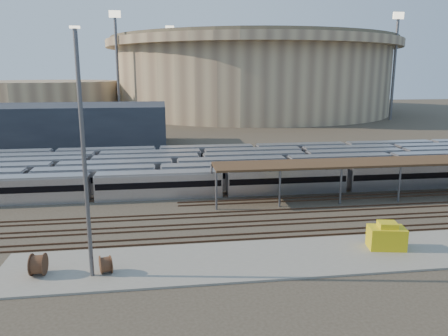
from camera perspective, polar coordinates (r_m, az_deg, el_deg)
name	(u,v)px	position (r m, az deg, el deg)	size (l,w,h in m)	color
ground	(278,210)	(58.25, 7.02, -5.43)	(420.00, 420.00, 0.00)	#383026
apron	(268,259)	(43.47, 5.72, -11.69)	(50.00, 9.00, 0.20)	gray
subway_trains	(241,167)	(74.87, 2.19, 0.14)	(126.12, 23.90, 3.60)	silver
inspection_shed	(419,162)	(69.39, 24.08, 0.73)	(60.30, 6.00, 5.30)	#57565B
empty_tracks	(288,222)	(53.67, 8.41, -6.96)	(170.00, 9.62, 0.18)	#4C3323
stadium	(252,74)	(197.48, 3.62, 12.14)	(124.00, 124.00, 32.50)	tan
secondary_arena	(47,99)	(189.25, -22.14, 8.36)	(56.00, 56.00, 14.00)	tan
service_building	(77,126)	(111.07, -18.60, 5.25)	(42.00, 20.00, 10.00)	#1E232D
floodlight_0	(117,63)	(164.17, -13.77, 13.19)	(4.00, 1.00, 38.40)	#57565B
floodlight_2	(395,63)	(175.29, 21.38, 12.64)	(4.00, 1.00, 38.40)	#57565B
floodlight_3	(171,65)	(213.50, -6.98, 13.23)	(4.00, 1.00, 38.40)	#57565B
cable_reel_west	(106,264)	(41.28, -15.19, -12.07)	(1.62, 1.62, 0.90)	#4F2E1F
cable_reel_east	(38,264)	(42.77, -23.10, -11.50)	(1.99, 1.99, 1.11)	#4F2E1F
yard_light_pole	(84,158)	(38.17, -17.82, 1.31)	(0.82, 0.36, 21.15)	#57565B
yellow_equipment	(386,238)	(47.90, 20.45, -8.53)	(3.57, 2.23, 2.23)	gold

